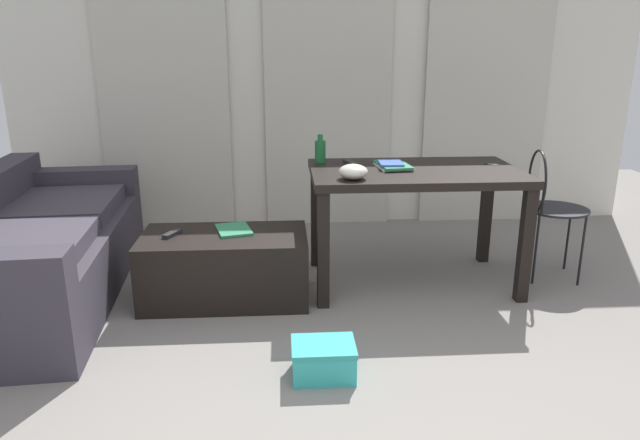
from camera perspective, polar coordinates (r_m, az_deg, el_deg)
name	(u,v)px	position (r m, az deg, el deg)	size (l,w,h in m)	color
ground_plane	(356,325)	(3.29, 3.56, -10.29)	(7.99, 7.99, 0.00)	gray
wall_back	(327,75)	(4.99, 0.73, 14.04)	(5.25, 0.10, 2.51)	silver
curtains	(328,93)	(4.91, 0.81, 12.40)	(3.74, 0.03, 2.24)	beige
couch	(32,251)	(3.94, -26.48, -2.76)	(1.06, 2.14, 0.73)	#38333D
coffee_table	(225,267)	(3.58, -9.29, -4.56)	(0.99, 0.54, 0.41)	black
craft_table	(415,185)	(3.70, 9.30, 3.38)	(1.31, 0.79, 0.75)	black
wire_chair	(547,199)	(4.05, 21.43, 1.96)	(0.41, 0.43, 0.86)	black
bottle_near	(320,151)	(3.84, 0.02, 6.84)	(0.07, 0.07, 0.18)	#195B2D
bowl	(353,172)	(3.35, 3.29, 4.77)	(0.17, 0.17, 0.09)	beige
book_stack	(393,165)	(3.70, 7.17, 5.39)	(0.22, 0.31, 0.04)	silver
tv_remote_on_table	(351,163)	(3.78, 3.05, 5.65)	(0.05, 0.16, 0.02)	#232326
scissors	(489,164)	(3.94, 16.28, 5.32)	(0.09, 0.08, 0.00)	#9EA0A5
tv_remote_primary	(172,234)	(3.55, -14.33, -1.31)	(0.04, 0.15, 0.02)	#232326
magazine	(234,230)	(3.57, -8.49, -0.94)	(0.19, 0.26, 0.02)	#2D7F56
shoebox	(323,360)	(2.79, 0.34, -13.57)	(0.30, 0.23, 0.16)	#33B2AD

